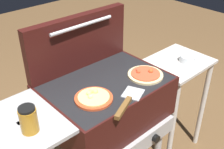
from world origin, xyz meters
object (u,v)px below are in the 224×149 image
at_px(grill, 104,105).
at_px(pizza_pepperoni, 145,74).
at_px(sauce_jar, 29,119).
at_px(topping_bowl_near, 187,59).
at_px(pizza_cheese, 93,97).
at_px(spatula, 128,102).
at_px(prep_table, 174,88).

distance_m(grill, pizza_pepperoni, 0.28).
distance_m(sauce_jar, topping_bowl_near, 1.18).
distance_m(pizza_pepperoni, pizza_cheese, 0.34).
distance_m(spatula, topping_bowl_near, 0.77).
height_order(pizza_cheese, topping_bowl_near, pizza_cheese).
height_order(sauce_jar, topping_bowl_near, sauce_jar).
bearing_deg(spatula, pizza_cheese, 127.20).
xyz_separation_m(pizza_cheese, sauce_jar, (-0.33, 0.01, 0.05)).
xyz_separation_m(spatula, prep_table, (0.71, 0.21, -0.36)).
xyz_separation_m(pizza_pepperoni, sauce_jar, (-0.66, 0.03, 0.05)).
bearing_deg(sauce_jar, grill, 8.75).
relative_size(pizza_pepperoni, spatula, 0.73).
xyz_separation_m(prep_table, topping_bowl_near, (0.04, -0.05, 0.25)).
relative_size(grill, prep_table, 1.24).
bearing_deg(prep_table, topping_bowl_near, -49.62).
relative_size(prep_table, topping_bowl_near, 7.33).
bearing_deg(spatula, pizza_pepperoni, 23.34).
bearing_deg(prep_table, spatula, -163.35).
distance_m(pizza_cheese, sauce_jar, 0.33).
distance_m(grill, spatula, 0.26).
height_order(grill, prep_table, grill).
xyz_separation_m(sauce_jar, spatula, (0.42, -0.14, -0.05)).
bearing_deg(sauce_jar, pizza_pepperoni, -2.81).
relative_size(sauce_jar, prep_table, 0.15).
relative_size(pizza_cheese, topping_bowl_near, 1.73).
bearing_deg(pizza_cheese, pizza_pepperoni, -4.29).
bearing_deg(grill, spatula, -98.71).
bearing_deg(spatula, grill, 81.29).
height_order(pizza_pepperoni, spatula, pizza_pepperoni).
bearing_deg(pizza_cheese, spatula, -52.80).
bearing_deg(prep_table, pizza_pepperoni, -167.03).
xyz_separation_m(grill, topping_bowl_near, (0.71, -0.04, 0.04)).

